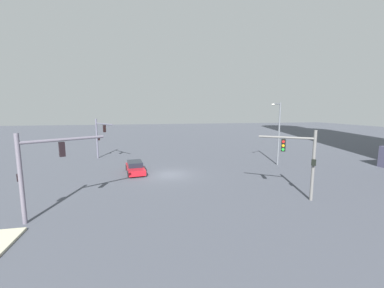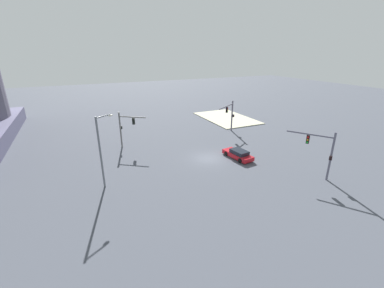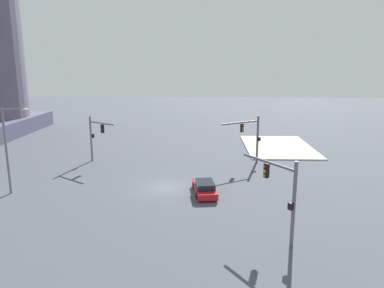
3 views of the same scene
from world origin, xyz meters
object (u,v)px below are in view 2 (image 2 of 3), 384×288
Objects in this scene: traffic_signal_near_corner at (230,113)px; sedan_car_approaching at (238,154)px; traffic_signal_cross_street at (322,148)px; streetlamp_curved_arm at (102,147)px; traffic_signal_opposite_side at (125,125)px.

traffic_signal_near_corner is 11.98m from sedan_car_approaching.
sedan_car_approaching is (8.44, 4.89, -3.00)m from traffic_signal_cross_street.
streetlamp_curved_arm reaches higher than traffic_signal_cross_street.
traffic_signal_near_corner is at bearing -34.11° from traffic_signal_cross_street.
traffic_signal_cross_street is at bearing 56.11° from traffic_signal_near_corner.
streetlamp_curved_arm is at bearing -7.37° from traffic_signal_near_corner.
streetlamp_curved_arm is (-10.57, 22.31, 0.89)m from traffic_signal_near_corner.
traffic_signal_opposite_side is 25.78m from traffic_signal_cross_street.
streetlamp_curved_arm reaches higher than sedan_car_approaching.
traffic_signal_opposite_side is 11.63m from streetlamp_curved_arm.
traffic_signal_cross_street reaches higher than sedan_car_approaching.
sedan_car_approaching is at bearing 30.28° from traffic_signal_near_corner.
traffic_signal_cross_street is at bearing -52.85° from streetlamp_curved_arm.
traffic_signal_near_corner reaches higher than traffic_signal_opposite_side.
traffic_signal_cross_street is 1.19× the size of sedan_car_approaching.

